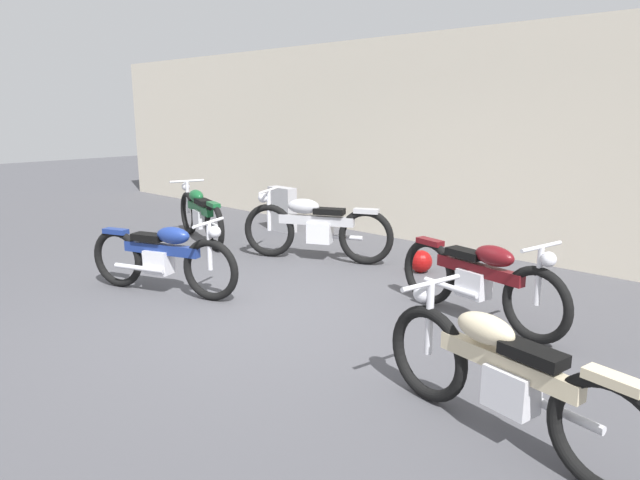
{
  "coord_description": "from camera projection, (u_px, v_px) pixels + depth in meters",
  "views": [
    {
      "loc": [
        4.11,
        -3.55,
        1.99
      ],
      "look_at": [
        -0.18,
        1.05,
        0.55
      ],
      "focal_mm": 31.55,
      "sensor_mm": 36.0,
      "label": 1
    }
  ],
  "objects": [
    {
      "name": "building_wall",
      "position": [
        463.0,
        142.0,
        8.15
      ],
      "size": [
        18.0,
        0.3,
        3.12
      ],
      "primitive_type": "cube",
      "color": "beige",
      "rests_on": "ground_plane"
    },
    {
      "name": "ground_plane",
      "position": [
        262.0,
        312.0,
        5.71
      ],
      "size": [
        40.0,
        40.0,
        0.0
      ],
      "primitive_type": "plane",
      "color": "#47474C"
    },
    {
      "name": "helmet",
      "position": [
        421.0,
        261.0,
        7.1
      ],
      "size": [
        0.29,
        0.29,
        0.29
      ],
      "primitive_type": "sphere",
      "color": "maroon",
      "rests_on": "ground_plane"
    },
    {
      "name": "motorcycle_green",
      "position": [
        200.0,
        214.0,
        8.74
      ],
      "size": [
        1.94,
        0.82,
        0.9
      ],
      "rotation": [
        0.0,
        0.0,
        2.83
      ],
      "color": "black",
      "rests_on": "ground_plane"
    },
    {
      "name": "motorcycle_silver",
      "position": [
        315.0,
        227.0,
        7.62
      ],
      "size": [
        1.96,
        1.07,
        0.95
      ],
      "rotation": [
        0.0,
        0.0,
        3.58
      ],
      "color": "black",
      "rests_on": "ground_plane"
    },
    {
      "name": "motorcycle_maroon",
      "position": [
        479.0,
        279.0,
        5.38
      ],
      "size": [
        1.95,
        0.64,
        0.89
      ],
      "rotation": [
        0.0,
        0.0,
        -0.2
      ],
      "color": "black",
      "rests_on": "ground_plane"
    },
    {
      "name": "motorcycle_cream",
      "position": [
        503.0,
        376.0,
        3.42
      ],
      "size": [
        1.93,
        0.62,
        0.87
      ],
      "rotation": [
        0.0,
        0.0,
        2.95
      ],
      "color": "black",
      "rests_on": "ground_plane"
    },
    {
      "name": "stone_marker",
      "position": [
        282.0,
        209.0,
        9.53
      ],
      "size": [
        0.53,
        0.22,
        0.75
      ],
      "primitive_type": "cube",
      "rotation": [
        0.0,
        0.0,
        -0.04
      ],
      "color": "#9E9EA3",
      "rests_on": "ground_plane"
    },
    {
      "name": "motorcycle_blue",
      "position": [
        163.0,
        257.0,
        6.21
      ],
      "size": [
        1.85,
        0.85,
        0.87
      ],
      "rotation": [
        0.0,
        0.0,
        0.35
      ],
      "color": "black",
      "rests_on": "ground_plane"
    }
  ]
}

